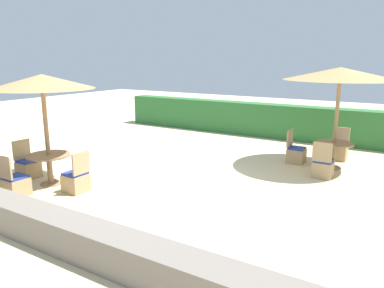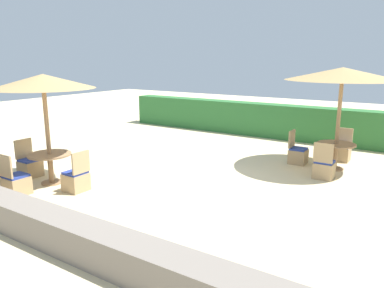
{
  "view_description": "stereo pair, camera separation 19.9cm",
  "coord_description": "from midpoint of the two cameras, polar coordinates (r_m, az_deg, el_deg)",
  "views": [
    {
      "loc": [
        4.59,
        -6.78,
        2.91
      ],
      "look_at": [
        0.0,
        0.6,
        0.9
      ],
      "focal_mm": 35.0,
      "sensor_mm": 36.0,
      "label": 1
    },
    {
      "loc": [
        4.76,
        -6.67,
        2.91
      ],
      "look_at": [
        0.0,
        0.6,
        0.9
      ],
      "focal_mm": 35.0,
      "sensor_mm": 36.0,
      "label": 2
    }
  ],
  "objects": [
    {
      "name": "ground_plane",
      "position": [
        8.69,
        -2.76,
        -6.55
      ],
      "size": [
        40.0,
        40.0,
        0.0
      ],
      "primitive_type": "plane",
      "color": "beige"
    },
    {
      "name": "hedge_row",
      "position": [
        14.21,
        12.27,
        3.43
      ],
      "size": [
        13.0,
        0.7,
        1.23
      ],
      "primitive_type": "cube",
      "color": "#2D6B33",
      "rests_on": "ground_plane"
    },
    {
      "name": "stone_border",
      "position": [
        6.37,
        -20.31,
        -12.39
      ],
      "size": [
        10.0,
        0.56,
        0.53
      ],
      "primitive_type": "cube",
      "color": "slate",
      "rests_on": "ground_plane"
    },
    {
      "name": "parasol_back_right",
      "position": [
        10.39,
        21.15,
        9.92
      ],
      "size": [
        2.87,
        2.87,
        2.67
      ],
      "color": "#93704C",
      "rests_on": "ground_plane"
    },
    {
      "name": "round_table_back_right",
      "position": [
        10.65,
        20.29,
        -0.67
      ],
      "size": [
        0.99,
        0.99,
        0.7
      ],
      "color": "#93704C",
      "rests_on": "ground_plane"
    },
    {
      "name": "patio_chair_back_right_west",
      "position": [
        10.93,
        15.02,
        -1.45
      ],
      "size": [
        0.46,
        0.46,
        0.93
      ],
      "rotation": [
        0.0,
        0.0,
        -1.57
      ],
      "color": "tan",
      "rests_on": "ground_plane"
    },
    {
      "name": "patio_chair_back_right_south",
      "position": [
        9.79,
        18.75,
        -3.38
      ],
      "size": [
        0.46,
        0.46,
        0.93
      ],
      "color": "tan",
      "rests_on": "ground_plane"
    },
    {
      "name": "patio_chair_back_right_north",
      "position": [
        11.65,
        21.01,
        -0.99
      ],
      "size": [
        0.46,
        0.46,
        0.93
      ],
      "rotation": [
        0.0,
        0.0,
        3.14
      ],
      "color": "tan",
      "rests_on": "ground_plane"
    },
    {
      "name": "parasol_front_left",
      "position": [
        9.07,
        -22.49,
        8.7
      ],
      "size": [
        2.31,
        2.31,
        2.56
      ],
      "color": "#93704C",
      "rests_on": "ground_plane"
    },
    {
      "name": "round_table_front_left",
      "position": [
        9.35,
        -21.52,
        -2.51
      ],
      "size": [
        0.99,
        0.99,
        0.72
      ],
      "color": "#93704C",
      "rests_on": "ground_plane"
    },
    {
      "name": "patio_chair_front_left_south",
      "position": [
        8.93,
        -25.95,
        -5.58
      ],
      "size": [
        0.46,
        0.46,
        0.93
      ],
      "color": "tan",
      "rests_on": "ground_plane"
    },
    {
      "name": "patio_chair_front_left_west",
      "position": [
        10.17,
        -24.25,
        -3.24
      ],
      "size": [
        0.46,
        0.46,
        0.93
      ],
      "rotation": [
        0.0,
        0.0,
        -1.57
      ],
      "color": "tan",
      "rests_on": "ground_plane"
    },
    {
      "name": "patio_chair_front_left_east",
      "position": [
        8.71,
        -17.85,
        -5.31
      ],
      "size": [
        0.46,
        0.46,
        0.93
      ],
      "rotation": [
        0.0,
        0.0,
        1.57
      ],
      "color": "tan",
      "rests_on": "ground_plane"
    }
  ]
}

